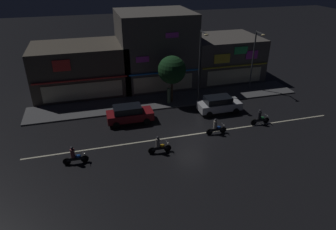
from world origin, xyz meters
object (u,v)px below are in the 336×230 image
motorcycle_trailing_far (260,118)px  traffic_cone (145,114)px  motorcycle_following (159,146)px  streetlamp_west (200,61)px  motorcycle_opposite_lane (216,128)px  streetlamp_mid (254,56)px  motorcycle_lead (75,156)px  pedestrian_on_sidewalk (169,95)px  parked_car_trailing (219,104)px  parked_car_near_kerb (129,114)px

motorcycle_trailing_far → traffic_cone: bearing=163.6°
motorcycle_following → motorcycle_trailing_far: 10.39m
streetlamp_west → traffic_cone: (-6.36, -2.08, -4.22)m
motorcycle_following → motorcycle_opposite_lane: same height
streetlamp_west → motorcycle_trailing_far: 8.38m
streetlamp_mid → motorcycle_following: streetlamp_mid is taller
streetlamp_west → motorcycle_trailing_far: bearing=-61.0°
motorcycle_opposite_lane → motorcycle_trailing_far: 4.69m
motorcycle_lead → pedestrian_on_sidewalk: bearing=-134.3°
motorcycle_opposite_lane → traffic_cone: (-5.31, 4.98, -0.36)m
pedestrian_on_sidewalk → parked_car_trailing: (4.34, -3.14, -0.17)m
traffic_cone → pedestrian_on_sidewalk: bearing=35.2°
streetlamp_west → parked_car_trailing: streetlamp_west is taller
traffic_cone → motorcycle_following: bearing=-91.9°
streetlamp_mid → traffic_cone: 14.35m
parked_car_near_kerb → traffic_cone: size_ratio=7.82×
traffic_cone → motorcycle_opposite_lane: bearing=-43.2°
motorcycle_trailing_far → pedestrian_on_sidewalk: bearing=144.3°
parked_car_trailing → motorcycle_trailing_far: (2.63, -3.40, -0.24)m
traffic_cone → parked_car_trailing: bearing=-7.9°
traffic_cone → parked_car_near_kerb: bearing=-155.4°
streetlamp_west → motorcycle_opposite_lane: 8.12m
pedestrian_on_sidewalk → streetlamp_west: bearing=-172.6°
streetlamp_west → traffic_cone: size_ratio=13.50×
motorcycle_trailing_far → traffic_cone: size_ratio=3.45×
streetlamp_mid → motorcycle_following: size_ratio=3.53×
streetlamp_west → pedestrian_on_sidewalk: 4.82m
streetlamp_west → traffic_cone: streetlamp_west is taller
motorcycle_lead → motorcycle_trailing_far: size_ratio=1.00×
parked_car_trailing → motorcycle_trailing_far: size_ratio=2.26×
pedestrian_on_sidewalk → motorcycle_trailing_far: 9.56m
streetlamp_west → parked_car_near_kerb: (-8.02, -2.84, -3.63)m
motorcycle_lead → traffic_cone: bearing=-132.1°
streetlamp_west → motorcycle_lead: streetlamp_west is taller
parked_car_trailing → parked_car_near_kerb: bearing=178.3°
motorcycle_lead → motorcycle_opposite_lane: bearing=-169.3°
parked_car_trailing → motorcycle_lead: size_ratio=2.26×
pedestrian_on_sidewalk → parked_car_near_kerb: 5.48m
parked_car_trailing → motorcycle_lead: bearing=-159.7°
motorcycle_trailing_far → traffic_cone: (-9.97, 4.42, -0.36)m
parked_car_near_kerb → motorcycle_lead: size_ratio=2.26×
streetlamp_mid → motorcycle_trailing_far: size_ratio=3.53×
parked_car_near_kerb → traffic_cone: parked_car_near_kerb is taller
pedestrian_on_sidewalk → motorcycle_opposite_lane: 7.48m
motorcycle_trailing_far → traffic_cone: motorcycle_trailing_far is taller
motorcycle_opposite_lane → streetlamp_mid: bearing=-138.0°
pedestrian_on_sidewalk → parked_car_near_kerb: size_ratio=0.45×
streetlamp_mid → parked_car_near_kerb: streetlamp_mid is taller
parked_car_trailing → traffic_cone: bearing=172.1°
motorcycle_following → motorcycle_trailing_far: size_ratio=1.00×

